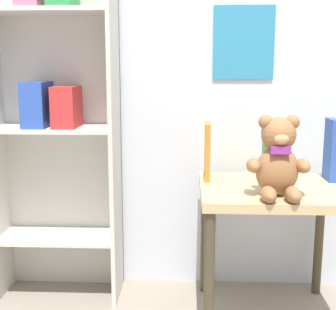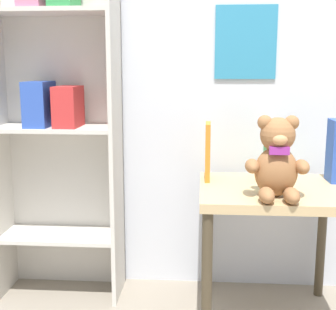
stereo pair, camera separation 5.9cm
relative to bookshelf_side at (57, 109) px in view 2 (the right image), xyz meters
The scene contains 7 objects.
wall_back 0.84m from the bookshelf_side, 10.99° to the left, with size 4.80×0.07×2.50m.
bookshelf_side is the anchor object (origin of this frame).
display_table 1.02m from the bookshelf_side, 12.29° to the right, with size 0.58×0.50×0.56m.
teddy_bear 0.99m from the bookshelf_side, 20.25° to the right, with size 0.23×0.21×0.30m.
book_standing_orange 0.69m from the bookshelf_side, ahead, with size 0.02×0.13×0.24m, color orange.
book_standing_green 0.95m from the bookshelf_side, ahead, with size 0.04×0.14×0.22m, color #33934C.
book_standing_blue 1.20m from the bookshelf_side, ahead, with size 0.04×0.11×0.26m, color #2D51B7.
Camera 2 is at (-0.09, -0.83, 1.04)m, focal length 50.00 mm.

